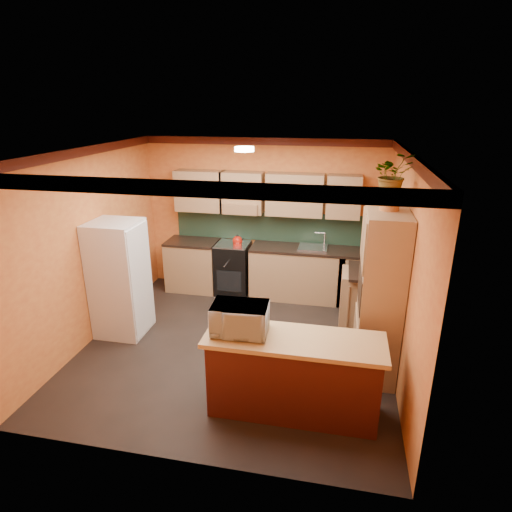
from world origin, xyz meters
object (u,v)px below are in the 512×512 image
(stove, at_px, (233,268))
(breakfast_bar, at_px, (293,378))
(base_cabinets_back, at_px, (267,271))
(pantry, at_px, (380,296))
(microwave, at_px, (240,319))
(fridge, at_px, (119,279))

(stove, height_order, breakfast_bar, stove)
(base_cabinets_back, bearing_deg, pantry, -49.19)
(pantry, height_order, microwave, pantry)
(stove, relative_size, microwave, 1.54)
(base_cabinets_back, xyz_separation_m, fridge, (-1.87, -1.71, 0.41))
(microwave, bearing_deg, stove, 102.88)
(base_cabinets_back, bearing_deg, breakfast_bar, -74.82)
(fridge, height_order, pantry, pantry)
(stove, xyz_separation_m, breakfast_bar, (1.43, -2.98, -0.02))
(base_cabinets_back, relative_size, microwave, 6.17)
(stove, distance_m, breakfast_bar, 3.31)
(base_cabinets_back, xyz_separation_m, pantry, (1.73, -2.00, 0.61))
(breakfast_bar, relative_size, microwave, 3.04)
(base_cabinets_back, height_order, pantry, pantry)
(breakfast_bar, xyz_separation_m, microwave, (-0.58, 0.00, 0.65))
(breakfast_bar, height_order, microwave, microwave)
(pantry, height_order, breakfast_bar, pantry)
(base_cabinets_back, height_order, stove, stove)
(base_cabinets_back, distance_m, fridge, 2.57)
(base_cabinets_back, height_order, fridge, fridge)
(base_cabinets_back, bearing_deg, microwave, -85.70)
(breakfast_bar, distance_m, microwave, 0.88)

